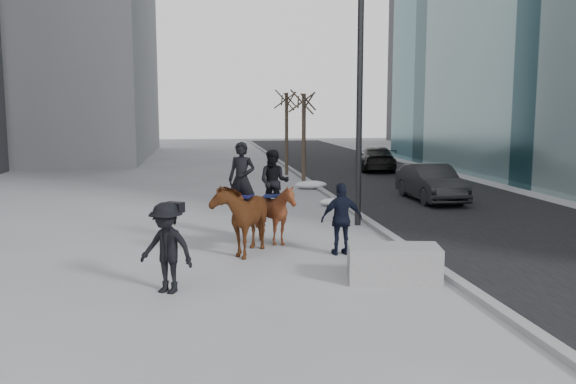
{
  "coord_description": "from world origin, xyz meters",
  "views": [
    {
      "loc": [
        -2.04,
        -13.39,
        3.5
      ],
      "look_at": [
        0.0,
        1.2,
        1.5
      ],
      "focal_mm": 38.0,
      "sensor_mm": 36.0,
      "label": 1
    }
  ],
  "objects": [
    {
      "name": "car_near",
      "position": [
        6.62,
        8.86,
        0.71
      ],
      "size": [
        1.52,
        4.31,
        1.42
      ],
      "primitive_type": "imported",
      "rotation": [
        0.0,
        0.0,
        -0.0
      ],
      "color": "black",
      "rests_on": "ground"
    },
    {
      "name": "mounted_left",
      "position": [
        -1.11,
        1.33,
        1.01
      ],
      "size": [
        1.7,
        2.31,
        2.72
      ],
      "color": "#522E10",
      "rests_on": "ground"
    },
    {
      "name": "planter",
      "position": [
        1.79,
        -1.64,
        0.37
      ],
      "size": [
        1.99,
        1.24,
        0.74
      ],
      "primitive_type": "cube",
      "rotation": [
        0.0,
        0.0,
        -0.18
      ],
      "color": "gray",
      "rests_on": "ground"
    },
    {
      "name": "road",
      "position": [
        7.0,
        10.0,
        0.01
      ],
      "size": [
        8.0,
        90.0,
        0.01
      ],
      "primitive_type": "cube",
      "color": "black",
      "rests_on": "ground"
    },
    {
      "name": "lamppost",
      "position": [
        2.6,
        4.51,
        4.99
      ],
      "size": [
        0.25,
        1.26,
        9.09
      ],
      "color": "black",
      "rests_on": "ground"
    },
    {
      "name": "curb",
      "position": [
        3.0,
        10.0,
        0.06
      ],
      "size": [
        0.25,
        90.0,
        0.12
      ],
      "primitive_type": "cube",
      "color": "gray",
      "rests_on": "ground"
    },
    {
      "name": "ground",
      "position": [
        0.0,
        0.0,
        0.0
      ],
      "size": [
        120.0,
        120.0,
        0.0
      ],
      "primitive_type": "plane",
      "color": "gray",
      "rests_on": "ground"
    },
    {
      "name": "snow_piles",
      "position": [
        2.7,
        11.47,
        0.17
      ],
      "size": [
        1.41,
        5.68,
        0.36
      ],
      "color": "white",
      "rests_on": "ground"
    },
    {
      "name": "tree_near",
      "position": [
        2.4,
        13.3,
        2.33
      ],
      "size": [
        1.2,
        1.2,
        4.66
      ],
      "primitive_type": null,
      "color": "#32281D",
      "rests_on": "ground"
    },
    {
      "name": "feeder",
      "position": [
        1.25,
        0.77,
        0.88
      ],
      "size": [
        1.06,
        0.89,
        1.75
      ],
      "color": "black",
      "rests_on": "ground"
    },
    {
      "name": "mounted_right",
      "position": [
        -0.21,
        2.19,
        0.99
      ],
      "size": [
        1.64,
        1.76,
        2.46
      ],
      "color": "#451B0D",
      "rests_on": "ground"
    },
    {
      "name": "tree_far",
      "position": [
        2.4,
        18.9,
        2.43
      ],
      "size": [
        1.2,
        1.2,
        4.86
      ],
      "primitive_type": null,
      "color": "#332A1E",
      "rests_on": "ground"
    },
    {
      "name": "car_far",
      "position": [
        7.77,
        20.48,
        0.69
      ],
      "size": [
        2.64,
        5.0,
        1.38
      ],
      "primitive_type": "imported",
      "rotation": [
        0.0,
        0.0,
        2.99
      ],
      "color": "black",
      "rests_on": "ground"
    },
    {
      "name": "camera_crew",
      "position": [
        -2.76,
        -1.8,
        0.89
      ],
      "size": [
        1.31,
        1.13,
        1.75
      ],
      "color": "black",
      "rests_on": "ground"
    }
  ]
}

